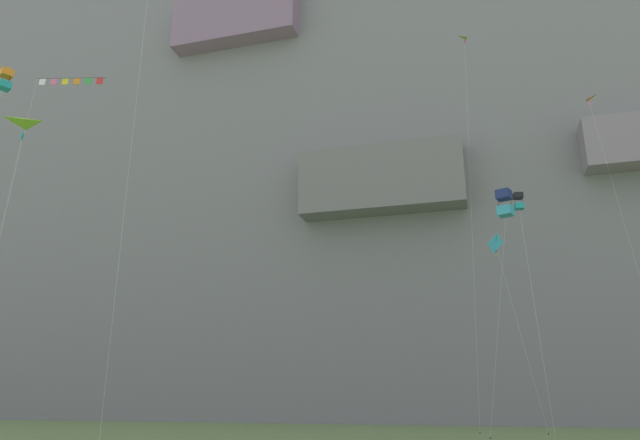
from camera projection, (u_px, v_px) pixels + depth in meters
name	position (u px, v px, depth m)	size (l,w,h in m)	color
cliff_face	(392.00, 109.00, 77.09)	(180.00, 25.02, 80.39)	gray
kite_delta_mid_left	(23.00, 143.00, 34.42)	(1.91, 2.43, 17.97)	#8CCC33
kite_delta_far_right	(594.00, 129.00, 47.03)	(2.47, 4.45, 26.74)	orange
kite_box_far_left	(519.00, 202.00, 40.80)	(0.72, 5.52, 16.79)	black
kite_banner_upper_mid	(66.00, 92.00, 45.03)	(5.48, 4.67, 27.25)	black
kite_box_mid_right	(505.00, 203.00, 43.29)	(3.23, 2.80, 17.87)	navy
kite_diamond_high_right	(497.00, 249.00, 47.82)	(3.09, 2.45, 16.01)	#38B2D1
kite_box_near_cliff	(5.00, 80.00, 40.61)	(1.06, 5.56, 25.27)	orange
kite_delta_high_center	(468.00, 77.00, 51.94)	(2.25, 2.08, 34.93)	#8CCC33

